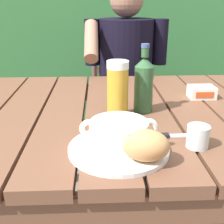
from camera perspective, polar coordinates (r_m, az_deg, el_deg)
The scene contains 12 objects.
dining_table at distance 1.09m, azimuth -1.19°, elevation -3.68°, with size 1.37×0.95×0.75m.
hedge_backdrop at distance 2.71m, azimuth -2.14°, elevation 14.37°, with size 3.66×0.79×1.70m.
chair_near_diner at distance 2.02m, azimuth 2.13°, elevation 2.76°, with size 0.43×0.47×0.98m.
person_eating at distance 1.76m, azimuth 2.68°, elevation 8.03°, with size 0.48×0.47×1.22m.
serving_plate at distance 0.77m, azimuth 1.31°, elevation -7.11°, with size 0.26×0.26×0.01m.
soup_bowl at distance 0.75m, azimuth 1.34°, elevation -4.23°, with size 0.20×0.15×0.08m.
bread_roll at distance 0.70m, azimuth 6.61°, elevation -6.47°, with size 0.13×0.10×0.08m.
beer_glass at distance 0.96m, azimuth 1.10°, elevation 4.38°, with size 0.07×0.07×0.19m.
beer_bottle at distance 1.01m, azimuth 6.22°, elevation 5.50°, with size 0.07×0.07×0.24m.
water_glass_small at distance 0.81m, azimuth 16.41°, elevation -4.59°, with size 0.06×0.06×0.06m.
butter_tub at distance 1.23m, azimuth 17.08°, elevation 3.75°, with size 0.10×0.08×0.05m.
table_knife at distance 0.86m, azimuth 10.88°, elevation -4.58°, with size 0.14×0.02×0.01m.
Camera 1 is at (-0.02, -0.99, 1.12)m, focal length 46.86 mm.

